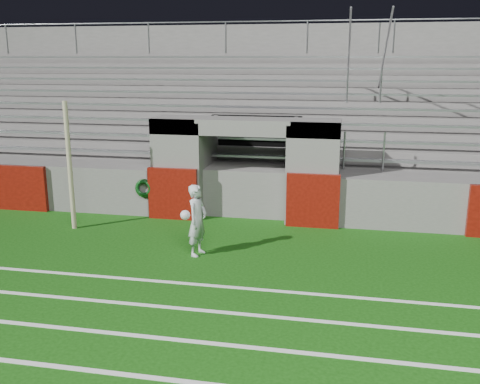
# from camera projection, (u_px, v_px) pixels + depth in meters

# --- Properties ---
(ground) EXTENTS (90.00, 90.00, 0.00)m
(ground) POSITION_uv_depth(u_px,v_px,m) (213.00, 265.00, 10.84)
(ground) COLOR #11460B
(ground) RESTS_ON ground
(field_post) EXTENTS (0.12, 0.12, 3.12)m
(field_post) POSITION_uv_depth(u_px,v_px,m) (70.00, 166.00, 12.83)
(field_post) COLOR tan
(field_post) RESTS_ON ground
(stadium_structure) EXTENTS (26.00, 8.48, 5.42)m
(stadium_structure) POSITION_uv_depth(u_px,v_px,m) (270.00, 137.00, 18.07)
(stadium_structure) COLOR #605E5B
(stadium_structure) RESTS_ON ground
(goalkeeper_with_ball) EXTENTS (0.58, 0.63, 1.53)m
(goalkeeper_with_ball) POSITION_uv_depth(u_px,v_px,m) (197.00, 220.00, 11.25)
(goalkeeper_with_ball) COLOR silver
(goalkeeper_with_ball) RESTS_ON ground
(hose_coil) EXTENTS (0.51, 0.14, 0.51)m
(hose_coil) POSITION_uv_depth(u_px,v_px,m) (144.00, 188.00, 13.93)
(hose_coil) COLOR #0B380B
(hose_coil) RESTS_ON ground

